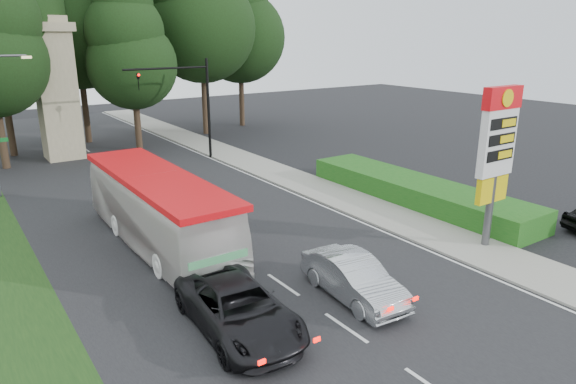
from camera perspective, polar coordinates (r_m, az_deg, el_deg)
ground at (r=16.37m, az=7.62°, el=-15.55°), size 120.00×120.00×0.00m
road_surface at (r=25.56m, az=-10.67°, el=-3.31°), size 14.00×80.00×0.02m
sidewalk_right at (r=29.76m, az=4.38°, el=-0.02°), size 3.00×80.00×0.12m
hedge at (r=28.86m, az=14.06°, el=0.08°), size 3.00×14.00×1.20m
gas_station_pylon at (r=22.64m, az=22.21°, el=4.76°), size 2.10×0.45×6.85m
traffic_signal_mast at (r=37.50m, az=-10.73°, el=10.50°), size 6.10×0.35×7.20m
monument at (r=40.91m, az=-24.36°, el=10.44°), size 3.00×3.00×10.05m
tree_center_right at (r=46.30m, az=-22.74°, el=18.61°), size 9.24×9.24×18.15m
tree_east_near at (r=49.54m, az=-17.21°, el=17.41°), size 8.12×8.12×15.95m
tree_east_mid at (r=47.74m, az=-9.75°, el=19.95°), size 9.52×9.52×18.70m
tree_far_east at (r=51.78m, az=-5.41°, el=18.75°), size 8.68×8.68×17.05m
tree_monument_right at (r=41.63m, az=-17.07°, el=15.31°), size 6.72×6.72×13.20m
transit_bus at (r=22.60m, az=-14.22°, el=-2.04°), size 2.68×11.38×3.17m
sedan_silver at (r=18.09m, az=7.28°, el=-9.46°), size 1.95×4.64×1.49m
suv_charcoal at (r=16.18m, az=-5.53°, el=-12.76°), size 2.89×5.63×1.52m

